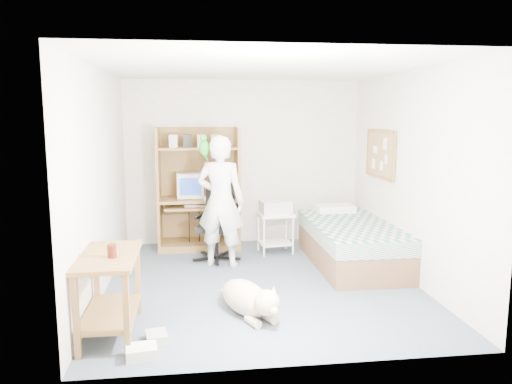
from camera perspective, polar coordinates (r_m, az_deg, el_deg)
floor at (r=6.04m, az=0.59°, el=-10.35°), size 4.00×4.00×0.00m
wall_back at (r=7.72m, az=-1.45°, el=3.39°), size 3.60×0.02×2.50m
wall_right at (r=6.26m, az=17.17°, el=1.70°), size 0.02×4.00×2.50m
wall_left at (r=5.79m, az=-17.34°, el=1.13°), size 0.02×4.00×2.50m
ceiling at (r=5.73m, az=0.63°, el=13.99°), size 3.60×4.00×0.02m
computer_hutch at (r=7.48m, az=-6.57°, el=-0.16°), size 1.20×0.63×1.80m
bed at (r=6.82m, az=10.80°, el=-5.72°), size 1.02×2.02×0.66m
side_desk at (r=4.76m, az=-16.40°, el=-9.84°), size 0.50×1.00×0.75m
corkboard at (r=7.05m, az=14.02°, el=4.24°), size 0.04×0.94×0.66m
office_chair at (r=6.92m, az=-4.42°, el=-4.67°), size 0.59×0.60×1.04m
person at (r=6.52m, az=-4.06°, el=-1.08°), size 0.73×0.60×1.73m
parrot at (r=6.44m, az=-5.94°, el=5.18°), size 0.13×0.22×0.35m
dog at (r=5.08m, az=-0.89°, el=-12.04°), size 0.61×1.01×0.40m
printer_cart at (r=7.21m, az=2.24°, el=-3.97°), size 0.53×0.44×0.58m
printer at (r=7.15m, az=2.26°, el=-1.72°), size 0.45×0.36×0.18m
crt_monitor at (r=7.47m, az=-7.59°, el=0.83°), size 0.41×0.43×0.37m
keyboard at (r=7.35m, az=-6.39°, el=-1.51°), size 0.46×0.19×0.03m
pencil_cup at (r=7.40m, az=-4.03°, el=-0.22°), size 0.08×0.08×0.12m
drink_glass at (r=4.56m, az=-16.15°, el=-6.48°), size 0.08×0.08×0.12m
floor_box_a at (r=4.42m, az=-12.96°, el=-17.39°), size 0.28×0.23×0.10m
floor_box_b at (r=4.68m, az=-11.31°, el=-15.95°), size 0.22×0.25×0.08m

